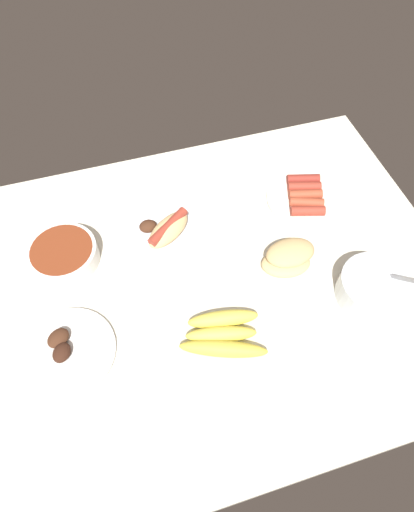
% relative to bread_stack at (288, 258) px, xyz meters
% --- Properties ---
extents(ground_plane, '(1.20, 0.90, 0.03)m').
position_rel_bread_stack_xyz_m(ground_plane, '(-0.21, 0.02, -0.05)').
color(ground_plane, silver).
extents(bread_stack, '(0.13, 0.09, 0.07)m').
position_rel_bread_stack_xyz_m(bread_stack, '(0.00, 0.00, 0.00)').
color(bread_stack, '#DBB77A').
rests_on(bread_stack, ground_plane).
extents(plate_grilled_meat, '(0.20, 0.20, 0.04)m').
position_rel_bread_stack_xyz_m(plate_grilled_meat, '(-0.53, -0.07, -0.03)').
color(plate_grilled_meat, white).
rests_on(plate_grilled_meat, ground_plane).
extents(plate_hotdog_assembled, '(0.24, 0.24, 0.06)m').
position_rel_bread_stack_xyz_m(plate_hotdog_assembled, '(-0.25, 0.17, -0.02)').
color(plate_hotdog_assembled, white).
rests_on(plate_hotdog_assembled, ground_plane).
extents(bowl_chili, '(0.16, 0.16, 0.05)m').
position_rel_bread_stack_xyz_m(bowl_chili, '(-0.50, 0.17, -0.01)').
color(bowl_chili, white).
rests_on(bowl_chili, ground_plane).
extents(plate_sausages, '(0.20, 0.20, 0.04)m').
position_rel_bread_stack_xyz_m(plate_sausages, '(0.13, 0.18, -0.02)').
color(plate_sausages, white).
rests_on(plate_sausages, ground_plane).
extents(banana_bunch, '(0.19, 0.15, 0.04)m').
position_rel_bread_stack_xyz_m(banana_bunch, '(-0.20, -0.13, -0.02)').
color(banana_bunch, '#E5D14C').
rests_on(banana_bunch, ground_plane).
extents(bowl_coleslaw, '(0.16, 0.16, 0.16)m').
position_rel_bread_stack_xyz_m(bowl_coleslaw, '(0.15, -0.13, -0.00)').
color(bowl_coleslaw, silver).
rests_on(bowl_coleslaw, ground_plane).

